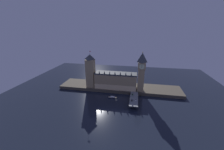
% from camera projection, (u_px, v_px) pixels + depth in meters
% --- Properties ---
extents(ground_plane, '(400.00, 400.00, 0.00)m').
position_uv_depth(ground_plane, '(116.00, 99.00, 221.39)').
color(ground_plane, black).
extents(embankment, '(220.00, 42.00, 5.39)m').
position_uv_depth(embankment, '(119.00, 87.00, 256.67)').
color(embankment, '#4C4438').
rests_on(embankment, ground_plane).
extents(parliament_hall, '(73.31, 21.31, 33.92)m').
position_uv_depth(parliament_hall, '(116.00, 80.00, 244.69)').
color(parliament_hall, tan).
rests_on(parliament_hall, embankment).
extents(clock_tower, '(12.56, 12.67, 67.53)m').
position_uv_depth(clock_tower, '(141.00, 71.00, 225.95)').
color(clock_tower, tan).
rests_on(clock_tower, embankment).
extents(victoria_tower, '(14.50, 14.50, 65.84)m').
position_uv_depth(victoria_tower, '(90.00, 71.00, 245.07)').
color(victoria_tower, tan).
rests_on(victoria_tower, embankment).
extents(bridge, '(12.57, 46.00, 6.41)m').
position_uv_depth(bridge, '(134.00, 100.00, 210.48)').
color(bridge, slate).
rests_on(bridge, ground_plane).
extents(car_northbound_lead, '(1.97, 4.18, 1.42)m').
position_uv_depth(car_northbound_lead, '(132.00, 94.00, 220.42)').
color(car_northbound_lead, '#235633').
rests_on(car_northbound_lead, bridge).
extents(car_northbound_trail, '(1.95, 4.35, 1.31)m').
position_uv_depth(car_northbound_trail, '(132.00, 100.00, 202.58)').
color(car_northbound_trail, black).
rests_on(car_northbound_trail, bridge).
extents(car_southbound_lead, '(2.03, 3.90, 1.58)m').
position_uv_depth(car_southbound_lead, '(136.00, 100.00, 202.85)').
color(car_southbound_lead, white).
rests_on(car_southbound_lead, bridge).
extents(pedestrian_mid_walk, '(0.38, 0.38, 1.57)m').
position_uv_depth(pedestrian_mid_walk, '(138.00, 97.00, 211.69)').
color(pedestrian_mid_walk, black).
rests_on(pedestrian_mid_walk, bridge).
extents(pedestrian_far_rail, '(0.38, 0.38, 1.77)m').
position_uv_depth(pedestrian_far_rail, '(131.00, 94.00, 222.72)').
color(pedestrian_far_rail, black).
rests_on(pedestrian_far_rail, bridge).
extents(street_lamp_near, '(1.34, 0.60, 6.72)m').
position_uv_depth(street_lamp_near, '(130.00, 100.00, 195.74)').
color(street_lamp_near, '#2D3333').
rests_on(street_lamp_near, bridge).
extents(street_lamp_mid, '(1.34, 0.60, 6.28)m').
position_uv_depth(street_lamp_mid, '(138.00, 96.00, 207.43)').
color(street_lamp_mid, '#2D3333').
rests_on(street_lamp_mid, bridge).
extents(street_lamp_far, '(1.34, 0.60, 6.27)m').
position_uv_depth(street_lamp_far, '(131.00, 91.00, 223.14)').
color(street_lamp_far, '#2D3333').
rests_on(street_lamp_far, bridge).
extents(boat_upstream, '(15.02, 4.43, 3.20)m').
position_uv_depth(boat_upstream, '(112.00, 97.00, 223.19)').
color(boat_upstream, '#1E2842').
rests_on(boat_upstream, ground_plane).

